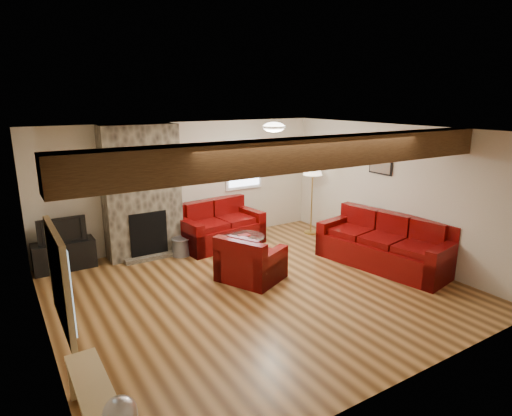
{
  "coord_description": "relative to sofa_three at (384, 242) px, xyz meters",
  "views": [
    {
      "loc": [
        -3.33,
        -5.3,
        2.97
      ],
      "look_at": [
        0.22,
        0.4,
        1.22
      ],
      "focal_mm": 30.0,
      "sensor_mm": 36.0,
      "label": 1
    }
  ],
  "objects": [
    {
      "name": "floor_lamp",
      "position": [
        0.1,
        2.19,
        0.93
      ],
      "size": [
        0.42,
        0.42,
        1.62
      ],
      "color": "tan",
      "rests_on": "floor"
    },
    {
      "name": "hatch_window",
      "position": [
        -5.44,
        -1.15,
        1.0
      ],
      "size": [
        0.08,
        1.0,
        0.9
      ],
      "primitive_type": null,
      "color": "tan",
      "rests_on": "room"
    },
    {
      "name": "oak_beam",
      "position": [
        -2.48,
        -0.9,
        1.86
      ],
      "size": [
        6.0,
        0.36,
        0.38
      ],
      "primitive_type": "cube",
      "color": "#351F0F",
      "rests_on": "room"
    },
    {
      "name": "back_window",
      "position": [
        -1.13,
        3.06,
        1.1
      ],
      "size": [
        0.9,
        0.08,
        1.1
      ],
      "primitive_type": null,
      "color": "white",
      "rests_on": "room"
    },
    {
      "name": "artwork_right",
      "position": [
        0.48,
        0.65,
        1.3
      ],
      "size": [
        0.06,
        0.55,
        0.42
      ],
      "primitive_type": null,
      "color": "black",
      "rests_on": "room"
    },
    {
      "name": "room",
      "position": [
        -2.48,
        0.35,
        0.8
      ],
      "size": [
        8.0,
        8.0,
        8.0
      ],
      "color": "#573517",
      "rests_on": "ground"
    },
    {
      "name": "armchair_red",
      "position": [
        -2.35,
        0.76,
        -0.07
      ],
      "size": [
        1.16,
        1.22,
        0.77
      ],
      "primitive_type": null,
      "rotation": [
        0.0,
        0.0,
        2.01
      ],
      "color": "#4C0605",
      "rests_on": "floor"
    },
    {
      "name": "ceiling_dome",
      "position": [
        -1.58,
        1.25,
        1.99
      ],
      "size": [
        0.4,
        0.4,
        0.18
      ],
      "primitive_type": null,
      "color": "#F3E6CE",
      "rests_on": "room"
    },
    {
      "name": "tv_cabinet",
      "position": [
        -4.93,
        2.88,
        -0.2
      ],
      "size": [
        1.03,
        0.41,
        0.51
      ],
      "primitive_type": "cube",
      "color": "black",
      "rests_on": "floor"
    },
    {
      "name": "television",
      "position": [
        -4.93,
        2.88,
        0.29
      ],
      "size": [
        0.79,
        0.1,
        0.46
      ],
      "primitive_type": "imported",
      "color": "black",
      "rests_on": "tv_cabinet"
    },
    {
      "name": "artwork_back",
      "position": [
        -2.33,
        3.06,
        1.25
      ],
      "size": [
        0.42,
        0.06,
        0.52
      ],
      "primitive_type": null,
      "color": "black",
      "rests_on": "room"
    },
    {
      "name": "coal_bucket",
      "position": [
        -2.92,
        2.44,
        -0.28
      ],
      "size": [
        0.37,
        0.37,
        0.35
      ],
      "primitive_type": null,
      "color": "slate",
      "rests_on": "floor"
    },
    {
      "name": "pine_bench",
      "position": [
        -5.31,
        -1.41,
        -0.22
      ],
      "size": [
        0.3,
        1.27,
        0.48
      ],
      "primitive_type": null,
      "color": "tan",
      "rests_on": "floor"
    },
    {
      "name": "loveseat",
      "position": [
        -1.99,
        2.58,
        -0.01
      ],
      "size": [
        1.78,
        1.16,
        0.89
      ],
      "primitive_type": null,
      "rotation": [
        0.0,
        0.0,
        0.12
      ],
      "color": "#4C0605",
      "rests_on": "floor"
    },
    {
      "name": "chimney_breast",
      "position": [
        -3.48,
        2.84,
        0.77
      ],
      "size": [
        1.4,
        0.67,
        2.5
      ],
      "color": "#332F27",
      "rests_on": "floor"
    },
    {
      "name": "sofa_three",
      "position": [
        0.0,
        0.0,
        0.0
      ],
      "size": [
        1.41,
        2.49,
        0.91
      ],
      "primitive_type": null,
      "rotation": [
        0.0,
        0.0,
        -1.38
      ],
      "color": "#4C0605",
      "rests_on": "floor"
    },
    {
      "name": "coffee_table",
      "position": [
        -1.88,
        1.78,
        -0.26
      ],
      "size": [
        0.79,
        0.79,
        0.41
      ],
      "color": "#482E17",
      "rests_on": "floor"
    }
  ]
}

